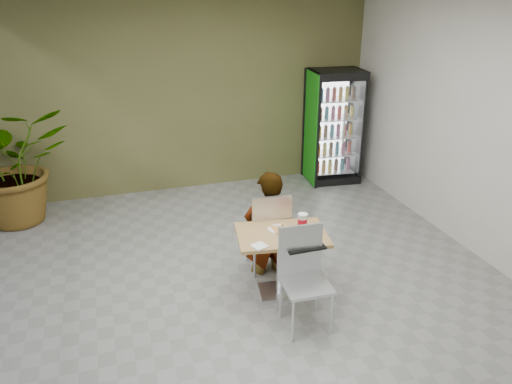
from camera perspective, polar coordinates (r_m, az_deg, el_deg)
The scene contains 12 objects.
ground at distance 5.60m, azimuth -0.15°, elevation -12.23°, with size 7.00×7.00×0.00m, color gray.
room_envelope at distance 4.86m, azimuth -0.17°, elevation 3.41°, with size 6.00×7.00×3.20m, color silver, non-canonical shape.
dining_table at distance 5.44m, azimuth 2.92°, elevation -6.74°, with size 1.05×0.81×0.75m.
chair_far at distance 5.79m, azimuth 1.52°, elevation -3.99°, with size 0.49×0.49×1.03m.
chair_near at distance 5.00m, azimuth 5.38°, elevation -8.75°, with size 0.48×0.48×1.03m.
seated_woman at distance 5.90m, azimuth 1.39°, elevation -4.81°, with size 0.58×0.37×1.56m, color black.
pizza_plate at distance 5.41m, azimuth 2.53°, elevation -4.14°, with size 0.31×0.28×0.03m.
soda_cup at distance 5.39m, azimuth 5.33°, elevation -3.43°, with size 0.11×0.11×0.19m.
napkin_stack at distance 5.06m, azimuth 0.39°, elevation -6.21°, with size 0.14×0.14×0.02m, color white.
cafeteria_tray at distance 5.11m, azimuth 5.38°, elevation -6.01°, with size 0.40×0.29×0.02m, color black.
beverage_fridge at distance 8.66m, azimuth 8.90°, elevation 7.38°, with size 0.93×0.75×1.91m.
potted_plant at distance 7.80m, azimuth -25.92°, elevation 2.71°, with size 1.51×1.30×1.68m, color #315F26.
Camera 1 is at (-1.36, -4.38, 3.21)m, focal length 35.00 mm.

